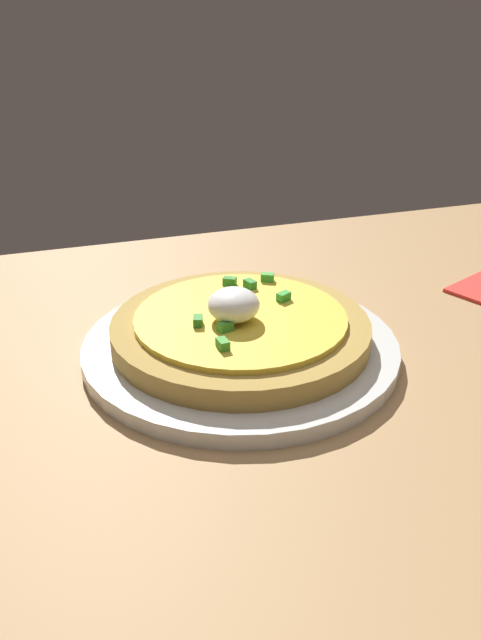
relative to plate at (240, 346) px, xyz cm
name	(u,v)px	position (x,y,z in cm)	size (l,w,h in cm)	color
dining_table	(335,397)	(-6.16, 7.44, -2.26)	(96.18, 83.91, 3.08)	#A98153
plate	(240,346)	(0.00, 0.00, 0.00)	(28.96, 28.96, 1.45)	silver
pizza	(240,327)	(0.04, 0.02, 2.05)	(23.62, 23.62, 5.47)	#AE8C42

